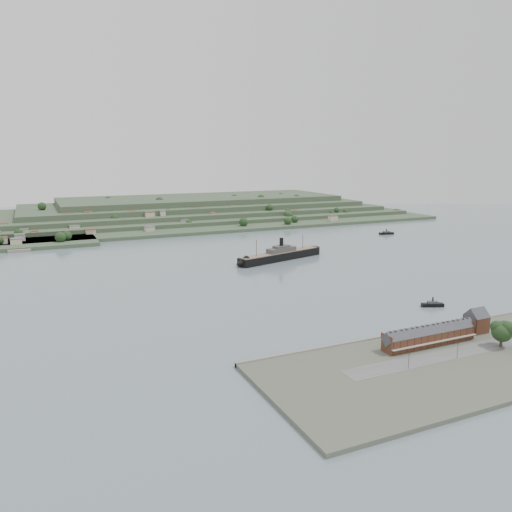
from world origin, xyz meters
name	(u,v)px	position (x,y,z in m)	size (l,w,h in m)	color
ground	(291,276)	(0.00, 0.00, 0.00)	(1400.00, 1400.00, 0.00)	slate
near_shore	(472,356)	(0.00, -186.75, 1.01)	(220.00, 80.00, 2.60)	#4C5142
terrace_row	(429,336)	(-10.00, -168.02, 6.84)	(55.60, 9.80, 11.07)	#4F2D1C
gabled_building	(476,321)	(27.50, -164.00, 8.19)	(10.40, 10.18, 14.09)	#4F2D1C
far_peninsula	(186,211)	(27.91, 393.10, 11.88)	(760.00, 309.00, 30.00)	#31432D
steamship	(278,256)	(17.21, 57.50, 4.68)	(103.27, 39.60, 25.32)	black
tugboat	(433,304)	(44.20, -114.07, 1.58)	(14.82, 8.95, 6.49)	black
ferry_east	(386,233)	(211.84, 140.60, 1.69)	(19.32, 8.34, 7.02)	black
fig_tree	(503,331)	(21.67, -185.97, 10.71)	(12.78, 11.07, 14.26)	#422E1E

